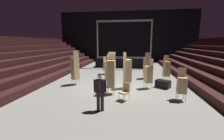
{
  "coord_description": "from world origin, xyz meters",
  "views": [
    {
      "loc": [
        1.07,
        -9.35,
        2.99
      ],
      "look_at": [
        -0.12,
        -0.91,
        1.4
      ],
      "focal_mm": 23.29,
      "sensor_mm": 36.0,
      "label": 1
    }
  ],
  "objects_px": {
    "man_with_tie": "(100,90)",
    "chair_stack_aisle_left": "(109,71)",
    "chair_stack_front_left": "(182,85)",
    "loose_chair_near_man": "(125,91)",
    "chair_stack_rear_left": "(167,68)",
    "stage_riser": "(124,61)",
    "chair_stack_front_right": "(111,74)",
    "equipment_road_case": "(163,84)",
    "chair_stack_mid_right": "(148,74)",
    "chair_stack_mid_left": "(127,71)",
    "chair_stack_rear_centre": "(106,65)",
    "chair_stack_mid_centre": "(75,68)",
    "chair_stack_rear_right": "(147,66)"
  },
  "relations": [
    {
      "from": "man_with_tie",
      "to": "chair_stack_aisle_left",
      "type": "bearing_deg",
      "value": -88.72
    },
    {
      "from": "chair_stack_front_left",
      "to": "loose_chair_near_man",
      "type": "height_order",
      "value": "chair_stack_front_left"
    },
    {
      "from": "chair_stack_rear_left",
      "to": "loose_chair_near_man",
      "type": "xyz_separation_m",
      "value": [
        -3.03,
        -4.4,
        -0.49
      ]
    },
    {
      "from": "chair_stack_front_left",
      "to": "loose_chair_near_man",
      "type": "distance_m",
      "value": 2.98
    },
    {
      "from": "stage_riser",
      "to": "chair_stack_front_right",
      "type": "xyz_separation_m",
      "value": [
        -0.12,
        -10.34,
        0.56
      ]
    },
    {
      "from": "chair_stack_front_right",
      "to": "equipment_road_case",
      "type": "height_order",
      "value": "chair_stack_front_right"
    },
    {
      "from": "chair_stack_front_left",
      "to": "chair_stack_mid_right",
      "type": "height_order",
      "value": "chair_stack_mid_right"
    },
    {
      "from": "chair_stack_mid_left",
      "to": "chair_stack_aisle_left",
      "type": "distance_m",
      "value": 1.31
    },
    {
      "from": "chair_stack_front_left",
      "to": "chair_stack_rear_centre",
      "type": "xyz_separation_m",
      "value": [
        -5.07,
        5.86,
        0.0
      ]
    },
    {
      "from": "chair_stack_mid_centre",
      "to": "stage_riser",
      "type": "bearing_deg",
      "value": 16.15
    },
    {
      "from": "man_with_tie",
      "to": "chair_stack_front_left",
      "type": "height_order",
      "value": "man_with_tie"
    },
    {
      "from": "chair_stack_mid_centre",
      "to": "chair_stack_rear_centre",
      "type": "relative_size",
      "value": 1.45
    },
    {
      "from": "equipment_road_case",
      "to": "loose_chair_near_man",
      "type": "xyz_separation_m",
      "value": [
        -2.44,
        -2.59,
        0.28
      ]
    },
    {
      "from": "equipment_road_case",
      "to": "chair_stack_mid_left",
      "type": "bearing_deg",
      "value": -170.1
    },
    {
      "from": "chair_stack_rear_left",
      "to": "equipment_road_case",
      "type": "distance_m",
      "value": 2.05
    },
    {
      "from": "chair_stack_rear_right",
      "to": "loose_chair_near_man",
      "type": "relative_size",
      "value": 2.35
    },
    {
      "from": "stage_riser",
      "to": "chair_stack_front_left",
      "type": "distance_m",
      "value": 11.41
    },
    {
      "from": "chair_stack_rear_right",
      "to": "chair_stack_rear_centre",
      "type": "bearing_deg",
      "value": 149.24
    },
    {
      "from": "man_with_tie",
      "to": "chair_stack_rear_centre",
      "type": "height_order",
      "value": "man_with_tie"
    },
    {
      "from": "chair_stack_mid_right",
      "to": "chair_stack_rear_centre",
      "type": "height_order",
      "value": "chair_stack_mid_right"
    },
    {
      "from": "stage_riser",
      "to": "chair_stack_rear_centre",
      "type": "bearing_deg",
      "value": -105.88
    },
    {
      "from": "loose_chair_near_man",
      "to": "chair_stack_aisle_left",
      "type": "bearing_deg",
      "value": -29.59
    },
    {
      "from": "chair_stack_front_left",
      "to": "chair_stack_rear_left",
      "type": "distance_m",
      "value": 3.98
    },
    {
      "from": "chair_stack_mid_centre",
      "to": "chair_stack_rear_centre",
      "type": "xyz_separation_m",
      "value": [
        1.58,
        3.81,
        -0.38
      ]
    },
    {
      "from": "chair_stack_mid_right",
      "to": "chair_stack_rear_right",
      "type": "bearing_deg",
      "value": -23.39
    },
    {
      "from": "chair_stack_front_left",
      "to": "chair_stack_mid_left",
      "type": "relative_size",
      "value": 0.72
    },
    {
      "from": "chair_stack_mid_right",
      "to": "equipment_road_case",
      "type": "bearing_deg",
      "value": -93.79
    },
    {
      "from": "chair_stack_front_left",
      "to": "chair_stack_rear_centre",
      "type": "distance_m",
      "value": 7.75
    },
    {
      "from": "stage_riser",
      "to": "loose_chair_near_man",
      "type": "distance_m",
      "value": 11.25
    },
    {
      "from": "chair_stack_rear_right",
      "to": "loose_chair_near_man",
      "type": "xyz_separation_m",
      "value": [
        -1.54,
        -5.09,
        -0.58
      ]
    },
    {
      "from": "chair_stack_mid_centre",
      "to": "chair_stack_rear_right",
      "type": "relative_size",
      "value": 1.11
    },
    {
      "from": "chair_stack_rear_right",
      "to": "man_with_tie",
      "type": "bearing_deg",
      "value": -124.39
    },
    {
      "from": "chair_stack_rear_left",
      "to": "chair_stack_rear_centre",
      "type": "bearing_deg",
      "value": -33.58
    },
    {
      "from": "man_with_tie",
      "to": "loose_chair_near_man",
      "type": "relative_size",
      "value": 1.82
    },
    {
      "from": "chair_stack_mid_right",
      "to": "chair_stack_rear_left",
      "type": "xyz_separation_m",
      "value": [
        1.61,
        2.12,
        0.04
      ]
    },
    {
      "from": "chair_stack_front_left",
      "to": "chair_stack_aisle_left",
      "type": "distance_m",
      "value": 4.65
    },
    {
      "from": "loose_chair_near_man",
      "to": "chair_stack_front_right",
      "type": "bearing_deg",
      "value": -12.73
    },
    {
      "from": "chair_stack_front_right",
      "to": "chair_stack_mid_right",
      "type": "height_order",
      "value": "chair_stack_front_right"
    },
    {
      "from": "chair_stack_rear_centre",
      "to": "chair_stack_front_right",
      "type": "bearing_deg",
      "value": 41.72
    },
    {
      "from": "chair_stack_aisle_left",
      "to": "equipment_road_case",
      "type": "relative_size",
      "value": 2.47
    },
    {
      "from": "chair_stack_rear_centre",
      "to": "equipment_road_case",
      "type": "bearing_deg",
      "value": 79.47
    },
    {
      "from": "chair_stack_mid_left",
      "to": "chair_stack_rear_right",
      "type": "height_order",
      "value": "chair_stack_mid_left"
    },
    {
      "from": "chair_stack_front_left",
      "to": "equipment_road_case",
      "type": "bearing_deg",
      "value": -72.91
    },
    {
      "from": "chair_stack_mid_right",
      "to": "chair_stack_mid_centre",
      "type": "distance_m",
      "value": 5.14
    },
    {
      "from": "chair_stack_mid_right",
      "to": "chair_stack_aisle_left",
      "type": "distance_m",
      "value": 2.68
    },
    {
      "from": "chair_stack_front_left",
      "to": "chair_stack_mid_left",
      "type": "bearing_deg",
      "value": -26.69
    },
    {
      "from": "chair_stack_mid_left",
      "to": "chair_stack_mid_centre",
      "type": "height_order",
      "value": "chair_stack_mid_centre"
    },
    {
      "from": "stage_riser",
      "to": "chair_stack_rear_right",
      "type": "xyz_separation_m",
      "value": [
        2.27,
        -6.14,
        0.44
      ]
    },
    {
      "from": "chair_stack_mid_centre",
      "to": "chair_stack_mid_left",
      "type": "bearing_deg",
      "value": -59.76
    },
    {
      "from": "loose_chair_near_man",
      "to": "chair_stack_mid_centre",
      "type": "bearing_deg",
      "value": -0.36
    }
  ]
}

